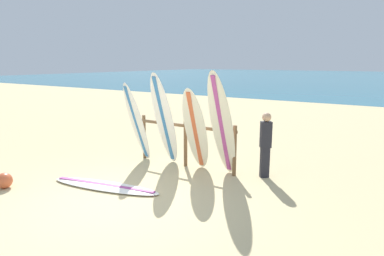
# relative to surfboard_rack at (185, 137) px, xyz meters

# --- Properties ---
(ground_plane) EXTENTS (120.00, 120.00, 0.00)m
(ground_plane) POSITION_rel_surfboard_rack_xyz_m (0.22, -2.52, -0.76)
(ground_plane) COLOR #CCB784
(ocean_water) EXTENTS (120.00, 80.00, 0.01)m
(ocean_water) POSITION_rel_surfboard_rack_xyz_m (0.22, 55.48, -0.76)
(ocean_water) COLOR teal
(ocean_water) RESTS_ON ground
(surfboard_rack) EXTENTS (2.81, 0.09, 1.19)m
(surfboard_rack) POSITION_rel_surfboard_rack_xyz_m (0.00, 0.00, 0.00)
(surfboard_rack) COLOR brown
(surfboard_rack) RESTS_ON ground
(surfboard_leaning_far_left) EXTENTS (0.59, 0.83, 2.11)m
(surfboard_leaning_far_left) POSITION_rel_surfboard_rack_xyz_m (-1.26, -0.37, 0.29)
(surfboard_leaning_far_left) COLOR white
(surfboard_leaning_far_left) RESTS_ON ground
(surfboard_leaning_left) EXTENTS (0.56, 0.92, 2.38)m
(surfboard_leaning_left) POSITION_rel_surfboard_rack_xyz_m (-0.44, -0.29, 0.43)
(surfboard_leaning_left) COLOR white
(surfboard_leaning_left) RESTS_ON ground
(surfboard_leaning_center_left) EXTENTS (0.65, 0.95, 2.05)m
(surfboard_leaning_center_left) POSITION_rel_surfboard_rack_xyz_m (0.47, -0.27, 0.26)
(surfboard_leaning_center_left) COLOR silver
(surfboard_leaning_center_left) RESTS_ON ground
(surfboard_leaning_center) EXTENTS (0.57, 1.14, 2.46)m
(surfboard_leaning_center) POSITION_rel_surfboard_rack_xyz_m (1.21, -0.37, 0.46)
(surfboard_leaning_center) COLOR silver
(surfboard_leaning_center) RESTS_ON ground
(surfboard_lying_on_sand) EXTENTS (2.60, 1.03, 0.08)m
(surfboard_lying_on_sand) POSITION_rel_surfboard_rack_xyz_m (-0.60, -2.15, -0.73)
(surfboard_lying_on_sand) COLOR white
(surfboard_lying_on_sand) RESTS_ON ground
(beachgoer_standing) EXTENTS (0.28, 0.27, 1.50)m
(beachgoer_standing) POSITION_rel_surfboard_rack_xyz_m (1.98, 0.29, 0.06)
(beachgoer_standing) COLOR #26262D
(beachgoer_standing) RESTS_ON ground
(beach_ball) EXTENTS (0.33, 0.33, 0.33)m
(beach_ball) POSITION_rel_surfboard_rack_xyz_m (-2.34, -3.31, -0.60)
(beach_ball) COLOR #CC5933
(beach_ball) RESTS_ON ground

